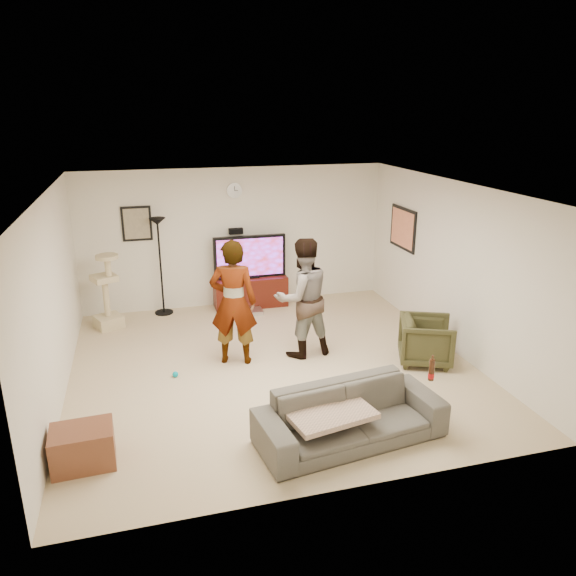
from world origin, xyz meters
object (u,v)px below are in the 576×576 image
object	(u,v)px
armchair	(426,341)
side_table	(83,447)
tv_stand	(251,292)
beer_bottle	(432,370)
floor_lamp	(161,267)
tv	(250,257)
person_left	(233,303)
person_right	(302,298)
cat_tree	(106,291)
sofa	(350,416)

from	to	relation	value
armchair	side_table	bearing A→B (deg)	128.04
tv_stand	beer_bottle	distance (m)	4.65
floor_lamp	tv	bearing A→B (deg)	-1.64
person_left	beer_bottle	world-z (taller)	person_left
person_right	armchair	bearing A→B (deg)	146.73
beer_bottle	armchair	size ratio (longest dim) A/B	0.34
floor_lamp	beer_bottle	xyz separation A→B (m)	(2.69, -4.54, -0.13)
person_left	beer_bottle	bearing A→B (deg)	145.18
person_right	armchair	xyz separation A→B (m)	(1.62, -0.73, -0.55)
tv_stand	armchair	size ratio (longest dim) A/B	1.81
floor_lamp	person_left	distance (m)	2.43
person_left	armchair	bearing A→B (deg)	-179.23
floor_lamp	beer_bottle	world-z (taller)	floor_lamp
tv_stand	floor_lamp	world-z (taller)	floor_lamp
cat_tree	armchair	xyz separation A→B (m)	(4.43, -2.58, -0.30)
tv_stand	sofa	xyz separation A→B (m)	(0.18, -4.49, 0.03)
armchair	side_table	distance (m)	4.70
tv_stand	side_table	distance (m)	4.92
tv_stand	beer_bottle	world-z (taller)	beer_bottle
person_left	beer_bottle	size ratio (longest dim) A/B	7.21
tv	person_left	bearing A→B (deg)	-107.29
sofa	person_left	bearing A→B (deg)	103.16
sofa	tv_stand	bearing A→B (deg)	84.57
armchair	person_right	bearing A→B (deg)	88.89
sofa	cat_tree	bearing A→B (deg)	115.29
sofa	side_table	distance (m)	2.80
person_left	side_table	distance (m)	2.83
person_right	side_table	size ratio (longest dim) A/B	2.86
beer_bottle	floor_lamp	bearing A→B (deg)	120.69
person_right	floor_lamp	bearing A→B (deg)	-59.51
sofa	armchair	xyz separation A→B (m)	(1.76, 1.53, 0.03)
floor_lamp	side_table	distance (m)	4.40
tv_stand	person_right	xyz separation A→B (m)	(0.31, -2.23, 0.61)
tv	armchair	world-z (taller)	tv
sofa	armchair	world-z (taller)	armchair
side_table	person_right	bearing A→B (deg)	33.65
beer_bottle	side_table	distance (m)	3.78
person_right	beer_bottle	size ratio (longest dim) A/B	7.05
tv_stand	person_left	xyz separation A→B (m)	(-0.69, -2.22, 0.63)
armchair	beer_bottle	bearing A→B (deg)	175.11
sofa	beer_bottle	distance (m)	1.04
floor_lamp	sofa	size ratio (longest dim) A/B	0.83
side_table	tv	bearing A→B (deg)	58.02
person_right	beer_bottle	distance (m)	2.41
sofa	beer_bottle	bearing A→B (deg)	-7.70
floor_lamp	armchair	bearing A→B (deg)	-40.63
floor_lamp	cat_tree	world-z (taller)	floor_lamp
tv	armchair	size ratio (longest dim) A/B	1.79
cat_tree	tv_stand	bearing A→B (deg)	8.77
tv_stand	person_left	world-z (taller)	person_left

